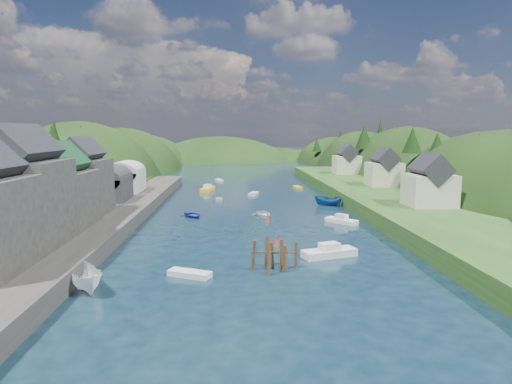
{
  "coord_description": "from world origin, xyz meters",
  "views": [
    {
      "loc": [
        -3.86,
        -42.95,
        13.99
      ],
      "look_at": [
        0.0,
        28.0,
        4.0
      ],
      "focal_mm": 30.0,
      "sensor_mm": 36.0,
      "label": 1
    }
  ],
  "objects": [
    {
      "name": "hill_trees",
      "position": [
        0.67,
        64.78,
        11.13
      ],
      "size": [
        90.79,
        150.66,
        12.86
      ],
      "color": "black",
      "rests_on": "ground"
    },
    {
      "name": "far_hills",
      "position": [
        1.22,
        174.01,
        -10.8
      ],
      "size": [
        103.0,
        68.0,
        44.0
      ],
      "color": "black",
      "rests_on": "ground"
    },
    {
      "name": "boat_sheds",
      "position": [
        -26.0,
        39.0,
        5.27
      ],
      "size": [
        7.0,
        21.0,
        7.5
      ],
      "color": "#2D2D30",
      "rests_on": "quay_left"
    },
    {
      "name": "channel_buoy_near",
      "position": [
        1.5,
        8.96,
        0.48
      ],
      "size": [
        0.7,
        0.7,
        1.1
      ],
      "color": "red",
      "rests_on": "ground"
    },
    {
      "name": "hillside_left",
      "position": [
        -45.0,
        75.0,
        -8.03
      ],
      "size": [
        44.0,
        245.56,
        52.0
      ],
      "color": "black",
      "rests_on": "ground"
    },
    {
      "name": "quay_left",
      "position": [
        -24.0,
        20.0,
        1.0
      ],
      "size": [
        12.0,
        110.0,
        2.0
      ],
      "primitive_type": "cube",
      "color": "#2D2B28",
      "rests_on": "ground"
    },
    {
      "name": "hillside_right",
      "position": [
        45.0,
        75.0,
        -7.41
      ],
      "size": [
        36.0,
        245.56,
        48.0
      ],
      "color": "black",
      "rests_on": "ground"
    },
    {
      "name": "channel_buoy_far",
      "position": [
        1.66,
        24.24,
        0.48
      ],
      "size": [
        0.7,
        0.7,
        1.1
      ],
      "color": "red",
      "rests_on": "ground"
    },
    {
      "name": "right_bank_cottages",
      "position": [
        28.0,
        48.33,
        5.84
      ],
      "size": [
        9.0,
        59.24,
        8.41
      ],
      "color": "beige",
      "rests_on": "terrace_right"
    },
    {
      "name": "ground",
      "position": [
        0.0,
        50.0,
        0.0
      ],
      "size": [
        600.0,
        600.0,
        0.0
      ],
      "primitive_type": "plane",
      "color": "black",
      "rests_on": "ground"
    },
    {
      "name": "piling_cluster_near",
      "position": [
        -0.43,
        -1.05,
        1.34
      ],
      "size": [
        3.38,
        3.14,
        3.82
      ],
      "color": "#382314",
      "rests_on": "ground"
    },
    {
      "name": "moored_boats",
      "position": [
        -3.06,
        23.57,
        0.64
      ],
      "size": [
        36.66,
        90.43,
        2.41
      ],
      "color": "silver",
      "rests_on": "ground"
    },
    {
      "name": "piling_cluster_far",
      "position": [
        1.35,
        -0.42,
        1.11
      ],
      "size": [
        2.97,
        2.8,
        3.35
      ],
      "color": "#382314",
      "rests_on": "ground"
    },
    {
      "name": "terrace_left_grass",
      "position": [
        -31.0,
        20.0,
        1.25
      ],
      "size": [
        12.0,
        110.0,
        2.5
      ],
      "primitive_type": "cube",
      "color": "#234719",
      "rests_on": "ground"
    },
    {
      "name": "quayside_buildings",
      "position": [
        -26.0,
        6.39,
        7.09
      ],
      "size": [
        8.0,
        35.84,
        12.9
      ],
      "color": "#2D2B28",
      "rests_on": "quay_left"
    },
    {
      "name": "terrace_right",
      "position": [
        25.0,
        40.0,
        1.2
      ],
      "size": [
        16.0,
        120.0,
        2.4
      ],
      "primitive_type": "cube",
      "color": "#234719",
      "rests_on": "ground"
    }
  ]
}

